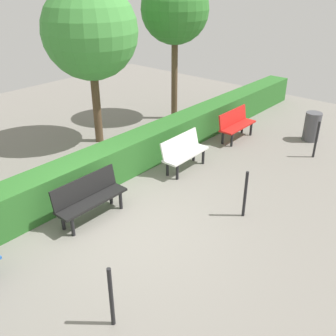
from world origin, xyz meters
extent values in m
plane|color=gray|center=(0.00, 0.00, 0.00)|extent=(20.97, 20.97, 0.00)
cube|color=red|center=(-5.17, -0.68, 0.41)|extent=(1.39, 0.43, 0.05)
cube|color=red|center=(-5.17, -0.87, 0.65)|extent=(1.38, 0.12, 0.42)
cylinder|color=black|center=(-5.71, -0.53, 0.20)|extent=(0.07, 0.07, 0.39)
cylinder|color=black|center=(-5.71, -0.83, 0.20)|extent=(0.07, 0.07, 0.39)
cylinder|color=black|center=(-4.63, -0.53, 0.20)|extent=(0.07, 0.07, 0.39)
cylinder|color=black|center=(-4.63, -0.83, 0.20)|extent=(0.07, 0.07, 0.39)
cube|color=white|center=(-2.68, -0.63, 0.41)|extent=(1.38, 0.45, 0.05)
cube|color=white|center=(-2.68, -0.82, 0.65)|extent=(1.37, 0.17, 0.42)
cylinder|color=black|center=(-3.22, -0.49, 0.20)|extent=(0.07, 0.07, 0.39)
cylinder|color=black|center=(-3.21, -0.79, 0.20)|extent=(0.07, 0.07, 0.39)
cylinder|color=black|center=(-2.15, -0.47, 0.20)|extent=(0.07, 0.07, 0.39)
cylinder|color=black|center=(-2.14, -0.77, 0.20)|extent=(0.07, 0.07, 0.39)
cube|color=black|center=(0.19, -0.71, 0.41)|extent=(1.51, 0.42, 0.05)
cube|color=black|center=(0.19, -0.90, 0.65)|extent=(1.51, 0.12, 0.42)
cylinder|color=black|center=(-0.41, -0.56, 0.20)|extent=(0.07, 0.07, 0.39)
cylinder|color=black|center=(-0.41, -0.86, 0.20)|extent=(0.07, 0.07, 0.39)
cylinder|color=black|center=(0.80, -0.56, 0.20)|extent=(0.07, 0.07, 0.39)
cylinder|color=black|center=(0.80, -0.86, 0.20)|extent=(0.07, 0.07, 0.39)
cube|color=#2D6B28|center=(-1.22, -1.66, 0.42)|extent=(16.97, 0.70, 0.85)
cylinder|color=brown|center=(-5.39, -3.26, 1.40)|extent=(0.20, 0.20, 2.80)
sphere|color=#337A2D|center=(-5.39, -3.26, 3.41)|extent=(2.04, 2.04, 2.04)
cylinder|color=brown|center=(-2.47, -3.67, 1.15)|extent=(0.22, 0.22, 2.29)
sphere|color=#479942|center=(-2.47, -3.67, 3.04)|extent=(2.48, 2.48, 2.48)
cylinder|color=black|center=(-5.45, 1.51, 0.50)|extent=(0.06, 0.06, 1.00)
cylinder|color=black|center=(-1.83, 1.51, 0.50)|extent=(0.06, 0.06, 1.00)
cylinder|color=black|center=(1.67, 1.51, 0.50)|extent=(0.06, 0.06, 1.00)
cylinder|color=#4C4C51|center=(-6.52, 0.98, 0.42)|extent=(0.45, 0.45, 0.84)
camera|label=1|loc=(4.02, 4.52, 4.38)|focal=40.73mm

